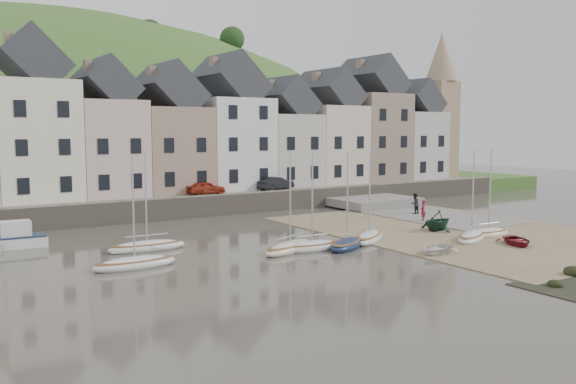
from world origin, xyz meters
TOP-DOWN VIEW (x-y plane):
  - ground at (0.00, 0.00)m, footprint 160.00×160.00m
  - quay_land at (0.00, 32.00)m, footprint 90.00×30.00m
  - quay_street at (0.00, 20.50)m, footprint 70.00×7.00m
  - seawall at (0.00, 17.00)m, footprint 70.00×1.20m
  - beach at (11.00, 0.00)m, footprint 18.00×26.00m
  - slipway at (15.00, 8.00)m, footprint 8.00×18.00m
  - hillside at (-5.00, 60.00)m, footprint 134.40×84.00m
  - townhouse_terrace at (1.76, 24.00)m, footprint 61.05×8.00m
  - church_spire at (34.55, 24.00)m, footprint 4.00×4.00m
  - sailboat_0 at (-10.79, 5.48)m, footprint 4.98×1.67m
  - sailboat_1 at (-13.00, 1.23)m, footprint 4.73×1.59m
  - sailboat_2 at (-3.43, 0.41)m, footprint 5.19×3.41m
  - sailboat_3 at (-2.13, -0.10)m, footprint 4.05×1.67m
  - sailboat_4 at (3.02, 0.52)m, footprint 4.87×4.28m
  - sailboat_5 at (0.14, -0.72)m, footprint 4.34×3.46m
  - sailboat_6 at (8.90, -3.22)m, footprint 4.60×3.39m
  - sailboat_7 at (11.05, -2.90)m, footprint 3.64×1.74m
  - motorboat_0 at (-18.11, 10.90)m, footprint 5.20×1.91m
  - rowboat_white at (3.50, -5.14)m, footprint 3.25×2.69m
  - rowboat_green at (9.63, 0.60)m, footprint 3.19×2.84m
  - rowboat_red at (9.86, -6.09)m, footprint 3.23×3.53m
  - person_red at (12.03, 4.43)m, footprint 0.73×0.70m
  - person_dark at (14.30, 7.68)m, footprint 0.99×0.84m
  - car_left at (-0.18, 19.50)m, footprint 3.54×1.43m
  - car_right at (7.27, 19.50)m, footprint 4.12×2.24m

SIDE VIEW (x-z plane):
  - hillside at x=-5.00m, z-range -59.99..24.01m
  - ground at x=0.00m, z-range 0.00..0.00m
  - beach at x=11.00m, z-range 0.00..0.06m
  - slipway at x=15.00m, z-range 0.00..0.12m
  - sailboat_4 at x=3.02m, z-range -2.90..3.42m
  - sailboat_2 at x=-3.43m, z-range -2.90..3.42m
  - sailboat_0 at x=-10.79m, z-range -2.90..3.42m
  - sailboat_1 at x=-13.00m, z-range -2.90..3.42m
  - sailboat_6 at x=8.90m, z-range -2.90..3.42m
  - sailboat_5 at x=0.14m, z-range -2.89..3.43m
  - sailboat_3 at x=-2.13m, z-range -2.89..3.43m
  - sailboat_7 at x=11.05m, z-range -2.89..3.43m
  - rowboat_white at x=3.50m, z-range 0.06..0.64m
  - rowboat_red at x=9.86m, z-range 0.06..0.66m
  - motorboat_0 at x=-18.11m, z-range -0.27..1.43m
  - quay_land at x=0.00m, z-range 0.00..1.50m
  - rowboat_green at x=9.63m, z-range 0.06..1.59m
  - seawall at x=0.00m, z-range 0.00..1.80m
  - person_red at x=12.03m, z-range 0.12..1.81m
  - person_dark at x=14.30m, z-range 0.12..1.93m
  - quay_street at x=0.00m, z-range 1.50..1.60m
  - car_left at x=-0.18m, z-range 1.60..2.81m
  - car_right at x=7.27m, z-range 1.60..2.89m
  - townhouse_terrace at x=1.76m, z-range 0.36..14.29m
  - church_spire at x=34.55m, z-range 2.06..20.06m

